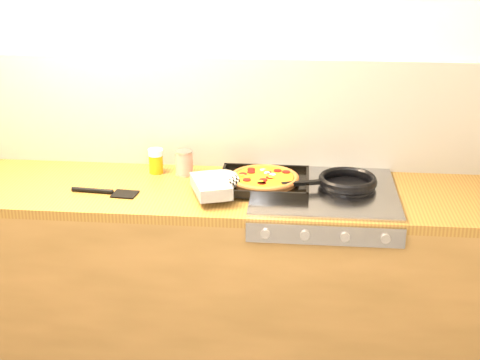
# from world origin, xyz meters

# --- Properties ---
(room_shell) EXTENTS (3.20, 3.20, 3.20)m
(room_shell) POSITION_xyz_m (0.00, 1.39, 1.15)
(room_shell) COLOR white
(room_shell) RESTS_ON ground
(counter_run) EXTENTS (3.20, 0.62, 0.90)m
(counter_run) POSITION_xyz_m (0.00, 1.10, 0.45)
(counter_run) COLOR olive
(counter_run) RESTS_ON ground
(stovetop) EXTENTS (0.60, 0.56, 0.02)m
(stovetop) POSITION_xyz_m (0.45, 1.10, 0.91)
(stovetop) COLOR #9E9FA4
(stovetop) RESTS_ON counter_run
(pizza_on_tray) EXTENTS (0.50, 0.43, 0.06)m
(pizza_on_tray) POSITION_xyz_m (0.14, 1.10, 0.94)
(pizza_on_tray) COLOR black
(pizza_on_tray) RESTS_ON stovetop
(frying_pan) EXTENTS (0.43, 0.31, 0.04)m
(frying_pan) POSITION_xyz_m (0.54, 1.13, 0.94)
(frying_pan) COLOR black
(frying_pan) RESTS_ON stovetop
(tomato_can) EXTENTS (0.09, 0.09, 0.11)m
(tomato_can) POSITION_xyz_m (-0.17, 1.25, 0.96)
(tomato_can) COLOR maroon
(tomato_can) RESTS_ON counter_run
(juice_glass) EXTENTS (0.08, 0.08, 0.11)m
(juice_glass) POSITION_xyz_m (-0.30, 1.27, 0.96)
(juice_glass) COLOR orange
(juice_glass) RESTS_ON counter_run
(wooden_spoon) EXTENTS (0.30, 0.05, 0.02)m
(wooden_spoon) POSITION_xyz_m (0.18, 1.26, 0.91)
(wooden_spoon) COLOR #9E8343
(wooden_spoon) RESTS_ON counter_run
(black_spatula) EXTENTS (0.28, 0.09, 0.02)m
(black_spatula) POSITION_xyz_m (-0.45, 1.00, 0.91)
(black_spatula) COLOR black
(black_spatula) RESTS_ON counter_run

